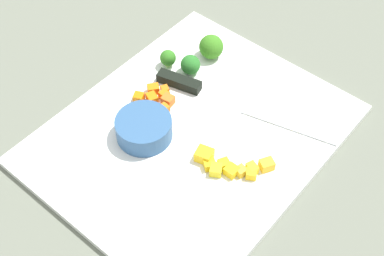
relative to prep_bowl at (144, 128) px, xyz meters
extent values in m
plane|color=slate|center=(0.05, -0.05, -0.03)|extent=(4.00, 4.00, 0.00)
cube|color=white|center=(0.05, -0.05, -0.02)|extent=(0.47, 0.38, 0.01)
cylinder|color=#305787|center=(0.00, 0.00, 0.00)|extent=(0.09, 0.09, 0.04)
cube|color=silver|center=(0.17, -0.16, -0.02)|extent=(0.07, 0.16, 0.00)
cube|color=black|center=(0.12, 0.03, -0.01)|extent=(0.04, 0.08, 0.02)
cube|color=orange|center=(0.06, 0.04, -0.01)|extent=(0.02, 0.02, 0.01)
cube|color=orange|center=(0.06, 0.01, -0.01)|extent=(0.02, 0.02, 0.01)
cube|color=orange|center=(0.05, 0.06, -0.01)|extent=(0.02, 0.02, 0.02)
cube|color=orange|center=(0.07, 0.02, -0.01)|extent=(0.02, 0.02, 0.02)
cube|color=orange|center=(0.08, 0.05, -0.01)|extent=(0.02, 0.02, 0.01)
cube|color=orange|center=(0.08, 0.03, -0.01)|extent=(0.01, 0.02, 0.01)
cube|color=orange|center=(0.09, 0.04, -0.01)|extent=(0.02, 0.02, 0.01)
cube|color=yellow|center=(0.03, -0.15, -0.01)|extent=(0.02, 0.02, 0.01)
cube|color=yellow|center=(0.02, -0.12, -0.01)|extent=(0.02, 0.02, 0.01)
cube|color=yellow|center=(0.04, -0.16, -0.01)|extent=(0.02, 0.02, 0.01)
cube|color=yellow|center=(0.06, -0.17, -0.01)|extent=(0.02, 0.02, 0.01)
cube|color=yellow|center=(0.03, -0.13, -0.01)|extent=(0.02, 0.02, 0.01)
cube|color=yellow|center=(0.03, -0.10, -0.01)|extent=(0.03, 0.03, 0.02)
cube|color=yellow|center=(0.04, -0.17, -0.01)|extent=(0.02, 0.02, 0.01)
cube|color=yellow|center=(0.02, -0.13, -0.01)|extent=(0.03, 0.03, 0.01)
cube|color=yellow|center=(0.07, -0.18, -0.01)|extent=(0.03, 0.02, 0.02)
cylinder|color=#94BF5D|center=(0.14, 0.08, -0.01)|extent=(0.01, 0.01, 0.01)
sphere|color=#327521|center=(0.14, 0.08, 0.00)|extent=(0.03, 0.03, 0.03)
cylinder|color=#85BC57|center=(0.21, 0.03, -0.01)|extent=(0.02, 0.02, 0.01)
sphere|color=#397B1F|center=(0.21, 0.03, 0.00)|extent=(0.04, 0.04, 0.04)
cylinder|color=#91B06C|center=(0.15, 0.04, -0.01)|extent=(0.01, 0.01, 0.01)
sphere|color=#286F27|center=(0.15, 0.04, 0.00)|extent=(0.03, 0.03, 0.03)
camera|label=1|loc=(-0.35, -0.40, 0.64)|focal=49.88mm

